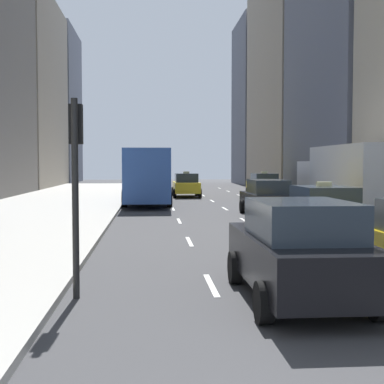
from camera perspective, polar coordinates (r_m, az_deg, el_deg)
name	(u,v)px	position (r m, az deg, el deg)	size (l,w,h in m)	color
sidewalk_left	(48,207)	(30.14, -15.14, -1.56)	(8.00, 66.00, 0.15)	#ADAAA3
lane_markings	(234,214)	(25.95, 4.45, -2.34)	(5.72, 56.00, 0.01)	white
taxi_lead	(264,185)	(39.18, 7.64, 0.74)	(2.02, 4.40, 1.87)	yellow
taxi_second	(186,185)	(39.17, -0.63, 0.77)	(2.02, 4.40, 1.87)	yellow
taxi_third	(321,213)	(17.43, 13.64, -2.16)	(2.02, 4.40, 1.87)	yellow
sedan_black_near	(298,250)	(9.68, 11.27, -6.09)	(2.02, 4.44, 1.80)	black
sedan_silver_behind	(267,197)	(25.06, 8.01, -0.58)	(2.02, 4.52, 1.70)	black
city_bus	(147,174)	(33.09, -4.81, 1.91)	(2.80, 11.61, 3.25)	#2D519E
box_truck	(352,181)	(22.76, 16.69, 1.09)	(2.58, 8.40, 3.15)	silver
traffic_light_pole	(76,165)	(9.86, -12.31, 2.82)	(0.24, 0.42, 3.60)	black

